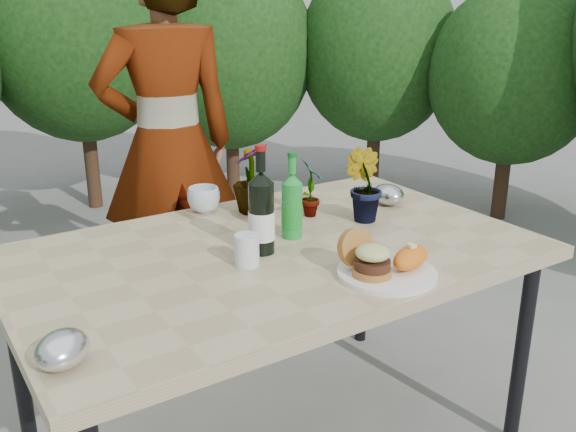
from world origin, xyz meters
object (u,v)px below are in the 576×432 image
patio_table (274,265)px  person (168,145)px  wine_bottle (261,214)px  dinner_plate (387,273)px

patio_table → person: bearing=84.5°
wine_bottle → person: (0.15, 1.06, -0.01)m
dinner_plate → wine_bottle: 0.41m
patio_table → person: size_ratio=0.93×
wine_bottle → patio_table: bearing=-1.2°
patio_table → dinner_plate: dinner_plate is taller
patio_table → dinner_plate: 0.39m
dinner_plate → wine_bottle: bearing=121.1°
dinner_plate → wine_bottle: (-0.21, 0.34, 0.12)m
patio_table → wine_bottle: bearing=-173.1°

